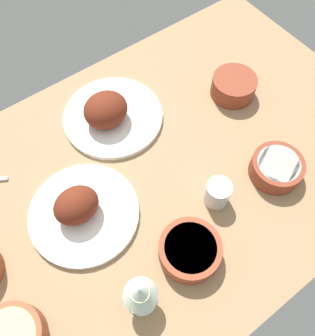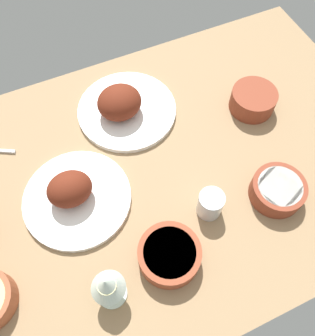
{
  "view_description": "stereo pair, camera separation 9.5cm",
  "coord_description": "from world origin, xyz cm",
  "px_view_note": "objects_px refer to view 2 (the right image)",
  "views": [
    {
      "loc": [
        26.93,
        36.95,
        89.49
      ],
      "look_at": [
        0.0,
        0.0,
        6.0
      ],
      "focal_mm": 37.57,
      "sensor_mm": 36.0,
      "label": 1
    },
    {
      "loc": [
        18.71,
        41.72,
        89.49
      ],
      "look_at": [
        0.0,
        0.0,
        6.0
      ],
      "focal_mm": 37.57,
      "sensor_mm": 36.0,
      "label": 2
    }
  ],
  "objects_px": {
    "plate_near_viewer": "(74,195)",
    "plate_center_main": "(123,106)",
    "wine_glass": "(107,285)",
    "bowl_sauce": "(253,100)",
    "bowl_cream": "(278,190)",
    "water_tumbler": "(210,204)",
    "bowl_pasta": "(169,255)"
  },
  "relations": [
    {
      "from": "bowl_pasta",
      "to": "water_tumbler",
      "type": "bearing_deg",
      "value": -153.93
    },
    {
      "from": "bowl_cream",
      "to": "bowl_sauce",
      "type": "xyz_separation_m",
      "value": [
        -0.1,
        -0.28,
        0.0
      ]
    },
    {
      "from": "bowl_sauce",
      "to": "plate_center_main",
      "type": "bearing_deg",
      "value": -20.42
    },
    {
      "from": "wine_glass",
      "to": "water_tumbler",
      "type": "bearing_deg",
      "value": -162.87
    },
    {
      "from": "plate_center_main",
      "to": "bowl_pasta",
      "type": "relative_size",
      "value": 1.96
    },
    {
      "from": "bowl_sauce",
      "to": "water_tumbler",
      "type": "relative_size",
      "value": 1.76
    },
    {
      "from": "bowl_pasta",
      "to": "bowl_sauce",
      "type": "bearing_deg",
      "value": -143.18
    },
    {
      "from": "plate_center_main",
      "to": "plate_near_viewer",
      "type": "relative_size",
      "value": 1.04
    },
    {
      "from": "plate_center_main",
      "to": "bowl_sauce",
      "type": "distance_m",
      "value": 0.39
    },
    {
      "from": "bowl_pasta",
      "to": "bowl_cream",
      "type": "height_order",
      "value": "same"
    },
    {
      "from": "bowl_sauce",
      "to": "bowl_pasta",
      "type": "bearing_deg",
      "value": 36.82
    },
    {
      "from": "bowl_sauce",
      "to": "wine_glass",
      "type": "distance_m",
      "value": 0.68
    },
    {
      "from": "plate_center_main",
      "to": "bowl_sauce",
      "type": "bearing_deg",
      "value": 159.58
    },
    {
      "from": "plate_center_main",
      "to": "plate_near_viewer",
      "type": "height_order",
      "value": "plate_center_main"
    },
    {
      "from": "plate_near_viewer",
      "to": "plate_center_main",
      "type": "bearing_deg",
      "value": -136.08
    },
    {
      "from": "wine_glass",
      "to": "water_tumbler",
      "type": "height_order",
      "value": "wine_glass"
    },
    {
      "from": "bowl_cream",
      "to": "wine_glass",
      "type": "distance_m",
      "value": 0.49
    },
    {
      "from": "bowl_pasta",
      "to": "plate_near_viewer",
      "type": "bearing_deg",
      "value": -56.76
    },
    {
      "from": "plate_center_main",
      "to": "bowl_cream",
      "type": "height_order",
      "value": "plate_center_main"
    },
    {
      "from": "plate_center_main",
      "to": "plate_near_viewer",
      "type": "xyz_separation_m",
      "value": [
        0.22,
        0.21,
        -0.0
      ]
    },
    {
      "from": "bowl_sauce",
      "to": "wine_glass",
      "type": "height_order",
      "value": "wine_glass"
    },
    {
      "from": "bowl_cream",
      "to": "water_tumbler",
      "type": "height_order",
      "value": "water_tumbler"
    },
    {
      "from": "wine_glass",
      "to": "bowl_sauce",
      "type": "bearing_deg",
      "value": -149.66
    },
    {
      "from": "bowl_cream",
      "to": "water_tumbler",
      "type": "xyz_separation_m",
      "value": [
        0.18,
        -0.03,
        0.01
      ]
    },
    {
      "from": "wine_glass",
      "to": "bowl_pasta",
      "type": "bearing_deg",
      "value": -172.21
    },
    {
      "from": "plate_center_main",
      "to": "water_tumbler",
      "type": "bearing_deg",
      "value": 102.51
    },
    {
      "from": "plate_near_viewer",
      "to": "water_tumbler",
      "type": "xyz_separation_m",
      "value": [
        -0.3,
        0.17,
        0.01
      ]
    },
    {
      "from": "wine_glass",
      "to": "plate_center_main",
      "type": "bearing_deg",
      "value": -114.57
    },
    {
      "from": "plate_near_viewer",
      "to": "bowl_cream",
      "type": "bearing_deg",
      "value": 157.3
    },
    {
      "from": "plate_near_viewer",
      "to": "wine_glass",
      "type": "xyz_separation_m",
      "value": [
        -0.0,
        0.26,
        0.07
      ]
    },
    {
      "from": "plate_center_main",
      "to": "wine_glass",
      "type": "distance_m",
      "value": 0.53
    },
    {
      "from": "plate_center_main",
      "to": "bowl_sauce",
      "type": "xyz_separation_m",
      "value": [
        -0.36,
        0.14,
        0.0
      ]
    }
  ]
}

